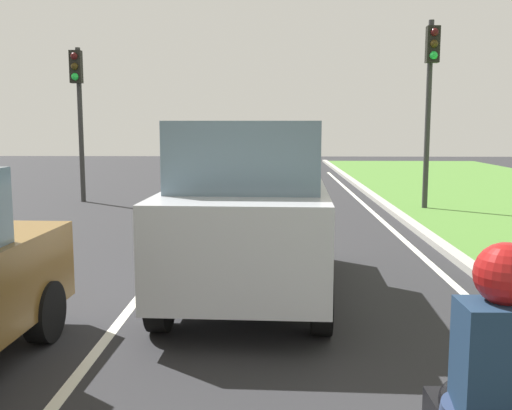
# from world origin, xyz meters

# --- Properties ---
(ground_plane) EXTENTS (60.00, 60.00, 0.00)m
(ground_plane) POSITION_xyz_m (0.00, 14.00, 0.00)
(ground_plane) COLOR #262628
(lane_line_center) EXTENTS (0.12, 32.00, 0.01)m
(lane_line_center) POSITION_xyz_m (-0.70, 14.00, 0.00)
(lane_line_center) COLOR silver
(lane_line_center) RESTS_ON ground
(lane_line_right_edge) EXTENTS (0.12, 32.00, 0.01)m
(lane_line_right_edge) POSITION_xyz_m (3.60, 14.00, 0.00)
(lane_line_right_edge) COLOR silver
(lane_line_right_edge) RESTS_ON ground
(curb_right) EXTENTS (0.24, 48.00, 0.12)m
(curb_right) POSITION_xyz_m (4.10, 14.00, 0.06)
(curb_right) COLOR #9E9B93
(curb_right) RESTS_ON ground
(car_suv_ahead) EXTENTS (2.10, 4.57, 2.28)m
(car_suv_ahead) POSITION_xyz_m (0.75, 9.75, 1.17)
(car_suv_ahead) COLOR #B7BABF
(car_suv_ahead) RESTS_ON ground
(rider_person) EXTENTS (0.50, 0.40, 1.16)m
(rider_person) POSITION_xyz_m (2.07, 4.58, 1.19)
(rider_person) COLOR #192D47
(rider_person) RESTS_ON ground
(traffic_light_near_right) EXTENTS (0.32, 0.50, 4.86)m
(traffic_light_near_right) POSITION_xyz_m (5.03, 17.58, 3.32)
(traffic_light_near_right) COLOR #2D2D2D
(traffic_light_near_right) RESTS_ON ground
(traffic_light_overhead_left) EXTENTS (0.32, 0.50, 4.39)m
(traffic_light_overhead_left) POSITION_xyz_m (-4.51, 19.01, 3.05)
(traffic_light_overhead_left) COLOR #2D2D2D
(traffic_light_overhead_left) RESTS_ON ground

